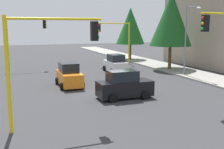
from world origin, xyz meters
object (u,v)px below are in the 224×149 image
traffic_signal_near_right (48,50)px  car_white (115,64)px  car_black (124,86)px  tree_roadside_far (130,26)px  tree_roadside_mid (171,19)px  traffic_signal_far_left (116,35)px  car_orange (69,76)px  traffic_signal_far_right (23,33)px  street_lamp_curbside (188,33)px

traffic_signal_near_right → car_white: 17.49m
car_black → tree_roadside_far: bearing=154.6°
traffic_signal_near_right → tree_roadside_mid: tree_roadside_mid is taller
traffic_signal_far_left → tree_roadside_mid: tree_roadside_mid is taller
car_orange → tree_roadside_mid: bearing=110.6°
traffic_signal_far_right → tree_roadside_far: 15.78m
traffic_signal_far_right → car_orange: traffic_signal_far_right is taller
traffic_signal_far_left → car_black: bearing=-19.6°
traffic_signal_far_left → traffic_signal_far_right: 11.42m
traffic_signal_far_left → tree_roadside_far: (-4.00, 3.82, 1.15)m
car_white → car_black: 11.17m
traffic_signal_far_right → tree_roadside_far: (-4.00, 15.24, 0.87)m
traffic_signal_far_right → tree_roadside_mid: size_ratio=0.68×
street_lamp_curbside → tree_roadside_mid: tree_roadside_mid is taller
traffic_signal_near_right → car_black: bearing=125.3°
traffic_signal_far_right → traffic_signal_near_right: (20.00, 0.08, -0.33)m
tree_roadside_mid → car_white: tree_roadside_mid is taller
traffic_signal_near_right → tree_roadside_mid: size_ratio=0.62×
car_white → car_orange: bearing=-49.2°
traffic_signal_near_right → tree_roadside_far: bearing=147.7°
traffic_signal_far_left → traffic_signal_near_right: size_ratio=1.02×
tree_roadside_mid → car_orange: bearing=-69.4°
street_lamp_curbside → car_black: street_lamp_curbside is taller
traffic_signal_far_right → car_orange: 11.67m
car_white → tree_roadside_far: bearing=147.3°
traffic_signal_far_left → traffic_signal_near_right: bearing=-29.5°
tree_roadside_far → street_lamp_curbside: bearing=-1.2°
traffic_signal_far_left → traffic_signal_far_right: bearing=-90.0°
tree_roadside_mid → street_lamp_curbside: bearing=-10.3°
tree_roadside_far → traffic_signal_far_right: bearing=-75.3°
car_white → car_orange: (5.42, -6.27, -0.00)m
car_black → car_orange: bearing=-151.8°
street_lamp_curbside → tree_roadside_mid: 4.68m
tree_roadside_far → car_black: 22.54m
traffic_signal_far_right → traffic_signal_near_right: size_ratio=1.09×
car_black → traffic_signal_near_right: bearing=-54.7°
traffic_signal_far_right → car_orange: size_ratio=1.60×
tree_roadside_far → tree_roadside_mid: size_ratio=0.88×
traffic_signal_far_left → car_black: (16.00, -5.69, -3.03)m
traffic_signal_near_right → tree_roadside_far: 28.41m
street_lamp_curbside → traffic_signal_far_right: bearing=-124.8°
tree_roadside_far → tree_roadside_mid: tree_roadside_mid is taller
car_white → traffic_signal_far_right: bearing=-120.3°
tree_roadside_far → traffic_signal_near_right: bearing=-32.3°
traffic_signal_near_right → car_orange: 10.08m
traffic_signal_far_left → traffic_signal_near_right: 22.99m
traffic_signal_near_right → car_black: 7.54m
traffic_signal_near_right → street_lamp_curbside: bearing=122.9°
traffic_signal_near_right → car_orange: bearing=162.7°
tree_roadside_mid → car_black: (10.00, -10.01, -4.87)m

